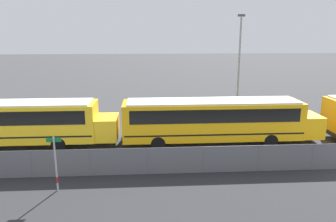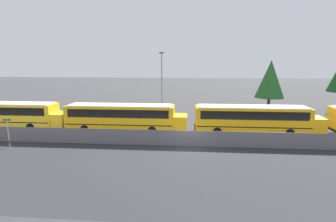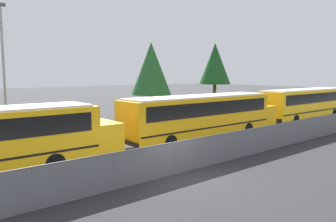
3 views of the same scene
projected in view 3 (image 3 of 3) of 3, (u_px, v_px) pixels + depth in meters
name	position (u px, v px, depth m)	size (l,w,h in m)	color
ground_plane	(173.00, 175.00, 14.71)	(200.00, 200.00, 0.00)	#38383A
road_strip	(299.00, 221.00, 10.12)	(131.48, 12.00, 0.01)	#2B2B2D
fence	(174.00, 158.00, 14.62)	(97.55, 0.07, 1.51)	#9EA0A5
school_bus_3	(204.00, 113.00, 22.68)	(13.60, 2.63, 3.04)	orange
school_bus_4	(306.00, 101.00, 32.07)	(13.60, 2.63, 3.04)	yellow
light_pole	(4.00, 68.00, 21.24)	(0.60, 0.24, 9.00)	gray
tree_0	(215.00, 64.00, 42.97)	(4.12, 4.12, 8.50)	#51381E
tree_1	(151.00, 69.00, 35.89)	(4.43, 4.43, 7.95)	#51381E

